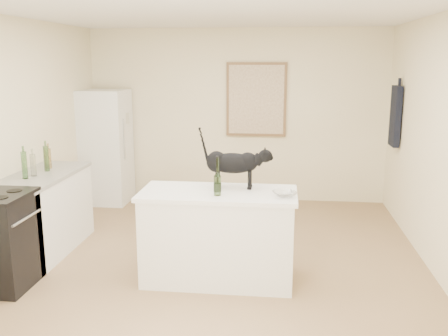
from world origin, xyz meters
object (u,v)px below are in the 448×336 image
wine_bottle (217,178)px  glass_bowl (285,194)px  fridge (105,147)px  black_cat (233,166)px

wine_bottle → glass_bowl: size_ratio=1.54×
fridge → wine_bottle: 3.39m
wine_bottle → glass_bowl: wine_bottle is taller
wine_bottle → glass_bowl: 0.63m
black_cat → wine_bottle: (-0.11, -0.29, -0.06)m
fridge → black_cat: fridge is taller
fridge → wine_bottle: fridge is taller
wine_bottle → fridge: bearing=127.5°
black_cat → glass_bowl: (0.51, -0.28, -0.20)m
black_cat → glass_bowl: size_ratio=3.00×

